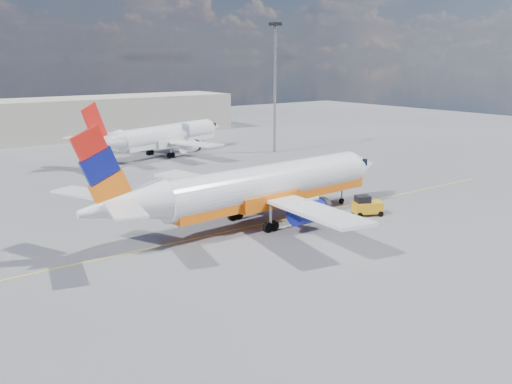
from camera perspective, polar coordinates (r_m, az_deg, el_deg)
ground at (r=54.28m, az=3.38°, el=-3.76°), size 240.00×240.00×0.00m
taxi_line at (r=56.50m, az=1.41°, el=-3.05°), size 70.00×0.15×0.01m
terminal_main at (r=121.43m, az=-18.32°, el=6.99°), size 70.00×14.00×8.00m
main_jet at (r=55.14m, az=0.45°, el=0.50°), size 36.49×28.80×11.06m
second_jet at (r=95.81m, az=-9.24°, el=5.52°), size 31.99×24.23×9.75m
gse_tug at (r=59.83m, az=11.00°, el=-1.38°), size 3.35×2.84×2.11m
traffic_cone at (r=54.69m, az=8.34°, el=-3.42°), size 0.44×0.44×0.62m
floodlight_mast at (r=97.44m, az=1.91°, el=11.52°), size 1.57×1.57×21.54m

